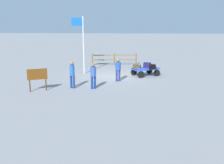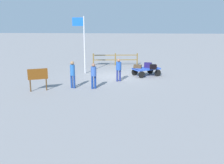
{
  "view_description": "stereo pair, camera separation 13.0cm",
  "coord_description": "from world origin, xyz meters",
  "views": [
    {
      "loc": [
        -0.83,
        19.52,
        4.36
      ],
      "look_at": [
        -0.12,
        6.0,
        1.03
      ],
      "focal_mm": 41.44,
      "sensor_mm": 36.0,
      "label": 1
    },
    {
      "loc": [
        -0.96,
        19.51,
        4.36
      ],
      "look_at": [
        -0.12,
        6.0,
        1.03
      ],
      "focal_mm": 41.44,
      "sensor_mm": 36.0,
      "label": 2
    }
  ],
  "objects": [
    {
      "name": "worker_trailing",
      "position": [
        2.55,
        3.6,
        1.0
      ],
      "size": [
        0.39,
        0.39,
        1.75
      ],
      "color": "navy",
      "rests_on": "ground"
    },
    {
      "name": "ground_plane",
      "position": [
        0.0,
        0.0,
        0.0
      ],
      "size": [
        120.0,
        120.0,
        0.0
      ],
      "primitive_type": "plane",
      "color": "gray"
    },
    {
      "name": "wooden_fence",
      "position": [
        0.24,
        -4.98,
        0.66
      ],
      "size": [
        4.3,
        0.52,
        1.14
      ],
      "color": "brown",
      "rests_on": "ground"
    },
    {
      "name": "suitcase_grey",
      "position": [
        -2.94,
        -0.43,
        0.75
      ],
      "size": [
        0.58,
        0.43,
        0.26
      ],
      "color": "#492A24",
      "rests_on": "luggage_cart"
    },
    {
      "name": "signboard",
      "position": [
        4.53,
        4.4,
        0.95
      ],
      "size": [
        1.13,
        0.52,
        1.39
      ],
      "color": "#4C3319",
      "rests_on": "ground"
    },
    {
      "name": "suitcase_dark",
      "position": [
        -2.87,
        0.03,
        0.8
      ],
      "size": [
        0.5,
        0.4,
        0.37
      ],
      "color": "black",
      "rests_on": "luggage_cart"
    },
    {
      "name": "flagpole",
      "position": [
        2.65,
        -0.99,
        2.77
      ],
      "size": [
        0.97,
        0.1,
        4.54
      ],
      "color": "silver",
      "rests_on": "ground"
    },
    {
      "name": "worker_supervisor",
      "position": [
        1.19,
        3.66,
        0.97
      ],
      "size": [
        0.48,
        0.48,
        1.65
      ],
      "color": "navy",
      "rests_on": "ground"
    },
    {
      "name": "suitcase_navy",
      "position": [
        -1.72,
        -0.36,
        0.74
      ],
      "size": [
        0.65,
        0.43,
        0.26
      ],
      "color": "#483622",
      "rests_on": "luggage_cart"
    },
    {
      "name": "suitcase_tan",
      "position": [
        -2.53,
        -0.58,
        0.81
      ],
      "size": [
        0.62,
        0.45,
        0.4
      ],
      "color": "#1E174F",
      "rests_on": "luggage_cart"
    },
    {
      "name": "luggage_cart",
      "position": [
        -2.38,
        -0.4,
        0.45
      ],
      "size": [
        2.31,
        1.97,
        0.61
      ],
      "color": "blue",
      "rests_on": "ground"
    },
    {
      "name": "worker_lead",
      "position": [
        -0.32,
        1.56,
        0.96
      ],
      "size": [
        0.47,
        0.47,
        1.61
      ],
      "color": "navy",
      "rests_on": "ground"
    }
  ]
}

